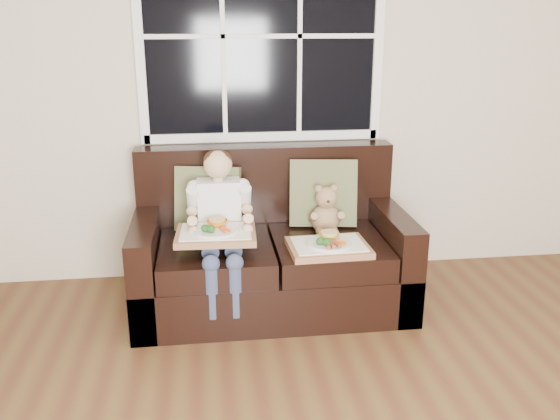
{
  "coord_description": "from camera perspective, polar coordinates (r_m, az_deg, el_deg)",
  "views": [
    {
      "loc": [
        -0.77,
        -1.5,
        1.76
      ],
      "look_at": [
        -0.34,
        1.85,
        0.67
      ],
      "focal_mm": 38.0,
      "sensor_mm": 36.0,
      "label": 1
    }
  ],
  "objects": [
    {
      "name": "tray_right",
      "position": [
        3.51,
        4.69,
        -3.45
      ],
      "size": [
        0.48,
        0.37,
        0.11
      ],
      "rotation": [
        0.0,
        0.0,
        0.04
      ],
      "color": "#9A6445",
      "rests_on": "loveseat"
    },
    {
      "name": "pillow_left",
      "position": [
        3.83,
        -6.95,
        1.09
      ],
      "size": [
        0.44,
        0.27,
        0.43
      ],
      "rotation": [
        -0.21,
        0.0,
        -0.22
      ],
      "color": "#636840",
      "rests_on": "loveseat"
    },
    {
      "name": "room_walls",
      "position": [
        1.69,
        20.32,
        11.18
      ],
      "size": [
        4.52,
        5.02,
        2.71
      ],
      "color": "beige",
      "rests_on": "ground"
    },
    {
      "name": "child",
      "position": [
        3.58,
        -5.82,
        -0.33
      ],
      "size": [
        0.38,
        0.6,
        0.86
      ],
      "color": "white",
      "rests_on": "loveseat"
    },
    {
      "name": "teddy_bear",
      "position": [
        3.78,
        4.44,
        -0.27
      ],
      "size": [
        0.19,
        0.24,
        0.33
      ],
      "rotation": [
        0.0,
        0.0,
        -0.03
      ],
      "color": "#A07A54",
      "rests_on": "loveseat"
    },
    {
      "name": "window_back",
      "position": [
        4.0,
        -1.8,
        16.38
      ],
      "size": [
        1.62,
        0.04,
        1.37
      ],
      "color": "black",
      "rests_on": "room_walls"
    },
    {
      "name": "pillow_right",
      "position": [
        3.9,
        4.16,
        1.67
      ],
      "size": [
        0.46,
        0.26,
        0.45
      ],
      "rotation": [
        -0.21,
        0.0,
        -0.15
      ],
      "color": "#636840",
      "rests_on": "loveseat"
    },
    {
      "name": "tray_left",
      "position": [
        3.45,
        -6.19,
        -2.2
      ],
      "size": [
        0.48,
        0.37,
        0.1
      ],
      "rotation": [
        0.0,
        0.0,
        -0.05
      ],
      "color": "#9A6445",
      "rests_on": "child"
    },
    {
      "name": "loveseat",
      "position": [
        3.82,
        -0.93,
        -4.34
      ],
      "size": [
        1.7,
        0.92,
        0.96
      ],
      "color": "black",
      "rests_on": "ground"
    }
  ]
}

